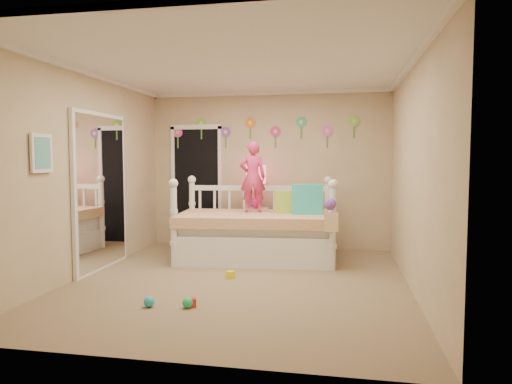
% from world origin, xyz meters
% --- Properties ---
extents(floor, '(4.00, 4.50, 0.01)m').
position_xyz_m(floor, '(0.00, 0.00, 0.00)').
color(floor, '#7F684C').
rests_on(floor, ground).
extents(ceiling, '(4.00, 4.50, 0.01)m').
position_xyz_m(ceiling, '(0.00, 0.00, 2.60)').
color(ceiling, white).
rests_on(ceiling, floor).
extents(back_wall, '(4.00, 0.01, 2.60)m').
position_xyz_m(back_wall, '(0.00, 2.25, 1.30)').
color(back_wall, tan).
rests_on(back_wall, floor).
extents(left_wall, '(0.01, 4.50, 2.60)m').
position_xyz_m(left_wall, '(-2.00, 0.00, 1.30)').
color(left_wall, tan).
rests_on(left_wall, floor).
extents(right_wall, '(0.01, 4.50, 2.60)m').
position_xyz_m(right_wall, '(2.00, 0.00, 1.30)').
color(right_wall, tan).
rests_on(right_wall, floor).
extents(crown_molding, '(4.00, 4.50, 0.06)m').
position_xyz_m(crown_molding, '(0.00, 0.00, 2.57)').
color(crown_molding, white).
rests_on(crown_molding, ceiling).
extents(daybed, '(2.39, 1.43, 1.24)m').
position_xyz_m(daybed, '(-0.02, 1.22, 0.62)').
color(daybed, white).
rests_on(daybed, floor).
extents(pillow_turquoise, '(0.45, 0.24, 0.43)m').
position_xyz_m(pillow_turquoise, '(0.73, 1.27, 0.91)').
color(pillow_turquoise, '#27AEC7').
rests_on(pillow_turquoise, daybed).
extents(pillow_lime, '(0.36, 0.19, 0.33)m').
position_xyz_m(pillow_lime, '(0.42, 1.33, 0.85)').
color(pillow_lime, '#A0C13A').
rests_on(pillow_lime, daybed).
extents(child, '(0.43, 0.33, 1.06)m').
position_xyz_m(child, '(-0.09, 1.35, 1.22)').
color(child, '#DE3266').
rests_on(child, daybed).
extents(nightstand, '(0.44, 0.36, 0.68)m').
position_xyz_m(nightstand, '(-0.15, 1.94, 0.34)').
color(nightstand, white).
rests_on(nightstand, floor).
extents(table_lamp, '(0.32, 0.32, 0.70)m').
position_xyz_m(table_lamp, '(-0.15, 1.94, 1.15)').
color(table_lamp, '#DE1D91').
rests_on(table_lamp, nightstand).
extents(closet_doorway, '(0.90, 0.04, 2.07)m').
position_xyz_m(closet_doorway, '(-1.25, 2.23, 1.03)').
color(closet_doorway, black).
rests_on(closet_doorway, back_wall).
extents(flower_decals, '(3.40, 0.02, 0.50)m').
position_xyz_m(flower_decals, '(-0.09, 2.24, 1.94)').
color(flower_decals, '#B2668C').
rests_on(flower_decals, back_wall).
extents(mirror_closet, '(0.07, 1.30, 2.10)m').
position_xyz_m(mirror_closet, '(-1.96, 0.30, 1.05)').
color(mirror_closet, white).
rests_on(mirror_closet, left_wall).
extents(wall_picture, '(0.05, 0.34, 0.42)m').
position_xyz_m(wall_picture, '(-1.97, -0.90, 1.55)').
color(wall_picture, white).
rests_on(wall_picture, left_wall).
extents(hanging_bag, '(0.20, 0.16, 0.36)m').
position_xyz_m(hanging_bag, '(1.07, 0.60, 0.75)').
color(hanging_bag, beige).
rests_on(hanging_bag, daybed).
extents(toy_scatter, '(0.98, 1.40, 0.11)m').
position_xyz_m(toy_scatter, '(-0.39, -0.48, 0.06)').
color(toy_scatter, '#996666').
rests_on(toy_scatter, floor).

